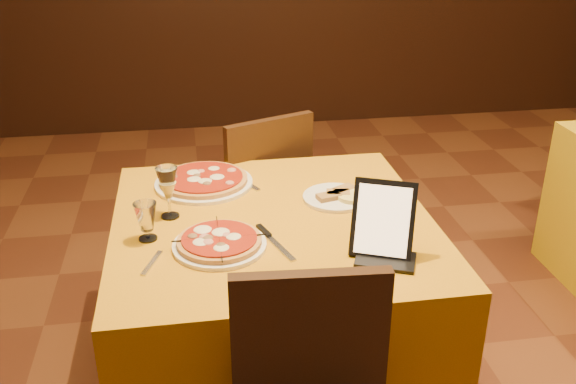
{
  "coord_description": "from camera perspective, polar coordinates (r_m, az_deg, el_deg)",
  "views": [
    {
      "loc": [
        -0.79,
        -1.65,
        1.77
      ],
      "look_at": [
        -0.47,
        0.29,
        0.86
      ],
      "focal_mm": 40.0,
      "sensor_mm": 36.0,
      "label": 1
    }
  ],
  "objects": [
    {
      "name": "fork_near",
      "position": [
        2.01,
        -12.01,
        -6.19
      ],
      "size": [
        0.06,
        0.14,
        0.01
      ],
      "primitive_type": "cube",
      "rotation": [
        0.0,
        0.0,
        1.22
      ],
      "color": "silver",
      "rests_on": "main_table"
    },
    {
      "name": "knife",
      "position": [
        2.07,
        -1.12,
        -4.6
      ],
      "size": [
        0.1,
        0.24,
        0.01
      ],
      "primitive_type": "cube",
      "rotation": [
        0.0,
        0.0,
        1.9
      ],
      "color": "silver",
      "rests_on": "main_table"
    },
    {
      "name": "fork_far",
      "position": [
        2.5,
        -3.68,
        0.81
      ],
      "size": [
        0.09,
        0.16,
        0.01
      ],
      "primitive_type": "cube",
      "rotation": [
        0.0,
        0.0,
        2.01
      ],
      "color": "#BAB8C0",
      "rests_on": "main_table"
    },
    {
      "name": "pizza_far",
      "position": [
        2.5,
        -7.5,
        0.96
      ],
      "size": [
        0.38,
        0.38,
        0.03
      ],
      "rotation": [
        0.0,
        0.0,
        -0.35
      ],
      "color": "white",
      "rests_on": "main_table"
    },
    {
      "name": "pizza_near",
      "position": [
        2.06,
        -6.11,
        -4.53
      ],
      "size": [
        0.3,
        0.3,
        0.03
      ],
      "rotation": [
        0.0,
        0.0,
        0.22
      ],
      "color": "white",
      "rests_on": "main_table"
    },
    {
      "name": "tablet",
      "position": [
        1.99,
        8.45,
        -2.42
      ],
      "size": [
        0.22,
        0.17,
        0.23
      ],
      "primitive_type": "cube",
      "rotation": [
        -0.35,
        0.0,
        -0.41
      ],
      "color": "black",
      "rests_on": "main_table"
    },
    {
      "name": "cutlet_dish",
      "position": [
        2.37,
        4.24,
        -0.37
      ],
      "size": [
        0.24,
        0.24,
        0.03
      ],
      "rotation": [
        0.0,
        0.0,
        0.35
      ],
      "color": "white",
      "rests_on": "main_table"
    },
    {
      "name": "chair_main_far",
      "position": [
        3.05,
        -3.33,
        -0.67
      ],
      "size": [
        0.48,
        0.48,
        0.91
      ],
      "primitive_type": null,
      "rotation": [
        0.0,
        0.0,
        3.53
      ],
      "color": "#2F200F",
      "rests_on": "floor"
    },
    {
      "name": "water_glass",
      "position": [
        2.12,
        -12.48,
        -2.59
      ],
      "size": [
        0.07,
        0.07,
        0.13
      ],
      "primitive_type": null,
      "rotation": [
        0.0,
        0.0,
        0.11
      ],
      "color": "white",
      "rests_on": "main_table"
    },
    {
      "name": "main_table",
      "position": [
        2.42,
        -1.26,
        -10.34
      ],
      "size": [
        1.1,
        1.1,
        0.75
      ],
      "primitive_type": "cube",
      "color": "#CA830C",
      "rests_on": "floor"
    },
    {
      "name": "wine_glass",
      "position": [
        2.24,
        -10.6,
        -0.02
      ],
      "size": [
        0.08,
        0.08,
        0.19
      ],
      "primitive_type": null,
      "rotation": [
        0.0,
        0.0,
        -0.24
      ],
      "color": "#FEF090",
      "rests_on": "main_table"
    }
  ]
}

